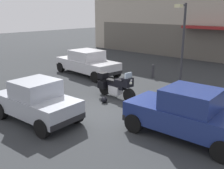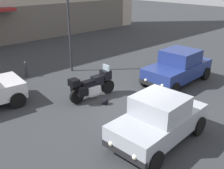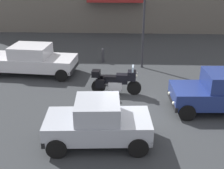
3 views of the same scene
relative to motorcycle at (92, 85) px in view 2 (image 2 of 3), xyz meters
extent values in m
plane|color=#2D3033|center=(0.80, -1.73, -0.62)|extent=(80.00, 80.00, 0.00)
cube|color=#5C564E|center=(0.80, 11.95, 0.78)|extent=(25.66, 0.12, 2.80)
cylinder|color=black|center=(0.85, -0.06, -0.30)|extent=(0.65, 0.18, 0.64)
cylinder|color=black|center=(-0.76, 0.05, -0.30)|extent=(0.65, 0.18, 0.64)
cylinder|color=#B7B7BC|center=(0.83, -0.05, 0.13)|extent=(0.33, 0.09, 0.68)
cube|color=#B7B7BC|center=(0.01, 0.00, -0.20)|extent=(0.62, 0.44, 0.36)
cube|color=black|center=(0.01, 0.00, 0.04)|extent=(1.12, 0.35, 0.28)
cube|color=black|center=(0.30, -0.02, 0.22)|extent=(0.54, 0.37, 0.24)
cube|color=black|center=(-0.19, 0.01, 0.18)|extent=(0.58, 0.33, 0.12)
cube|color=black|center=(0.73, -0.05, 0.30)|extent=(0.39, 0.46, 0.40)
cube|color=#8C9EAD|center=(0.77, -0.05, 0.60)|extent=(0.11, 0.40, 0.28)
sphere|color=#EAEACC|center=(0.91, -0.06, 0.30)|extent=(0.14, 0.14, 0.14)
cylinder|color=black|center=(0.65, -0.04, 0.40)|extent=(0.08, 0.62, 0.04)
cylinder|color=#B7B7BC|center=(-0.58, 0.24, -0.32)|extent=(0.55, 0.12, 0.09)
cube|color=black|center=(-0.63, 0.32, -0.04)|extent=(0.41, 0.22, 0.36)
cube|color=black|center=(-0.66, -0.24, -0.04)|extent=(0.41, 0.22, 0.36)
cube|color=black|center=(-0.86, 0.05, 0.33)|extent=(0.38, 0.42, 0.28)
cylinder|color=black|center=(-0.13, 0.19, -0.47)|extent=(0.03, 0.13, 0.29)
sphere|color=black|center=(0.03, -0.81, -0.48)|extent=(0.28, 0.28, 0.28)
cube|color=navy|center=(4.20, -1.42, 0.04)|extent=(3.86, 1.79, 0.68)
cube|color=navy|center=(4.35, -1.41, 0.70)|extent=(1.66, 1.57, 0.64)
cube|color=#8C9EAD|center=(3.60, -1.44, 0.70)|extent=(0.11, 1.40, 0.54)
cube|color=#8C9EAD|center=(5.10, -1.38, 0.70)|extent=(0.11, 1.40, 0.51)
cube|color=black|center=(2.35, -1.49, -0.20)|extent=(0.18, 1.64, 0.20)
cube|color=black|center=(6.05, -1.35, -0.20)|extent=(0.18, 1.64, 0.20)
cylinder|color=black|center=(2.78, -2.26, -0.30)|extent=(0.65, 0.25, 0.64)
cylinder|color=black|center=(2.72, -0.70, -0.30)|extent=(0.65, 0.25, 0.64)
cylinder|color=black|center=(5.68, -2.14, -0.30)|extent=(0.65, 0.25, 0.64)
cylinder|color=black|center=(5.62, -0.58, -0.30)|extent=(0.65, 0.25, 0.64)
sphere|color=silver|center=(2.32, -1.95, -0.08)|extent=(0.14, 0.14, 0.14)
sphere|color=silver|center=(2.28, -1.04, -0.08)|extent=(0.14, 0.14, 0.14)
cube|color=black|center=(-2.25, 2.16, -0.20)|extent=(0.27, 1.76, 0.20)
cylinder|color=black|center=(-2.72, 1.36, -0.30)|extent=(0.66, 0.27, 0.64)
cylinder|color=black|center=(-2.58, 3.03, -0.30)|extent=(0.66, 0.27, 0.64)
cube|color=#9EA3AD|center=(-0.44, -3.89, 0.02)|extent=(3.49, 1.77, 0.64)
cube|color=#9EA3AD|center=(-0.44, -3.89, 0.64)|extent=(1.49, 1.52, 0.60)
cube|color=#8C9EAD|center=(-1.09, -3.93, 0.64)|extent=(0.14, 1.33, 0.51)
cube|color=#8C9EAD|center=(0.21, -3.85, 0.64)|extent=(0.14, 1.33, 0.48)
cube|color=black|center=(-2.09, -4.00, -0.20)|extent=(0.22, 1.56, 0.20)
cube|color=black|center=(1.21, -3.79, -0.20)|extent=(0.22, 1.56, 0.20)
cylinder|color=black|center=(-1.64, -4.71, -0.30)|extent=(0.65, 0.26, 0.64)
cylinder|color=black|center=(-1.73, -3.23, -0.30)|extent=(0.65, 0.26, 0.64)
cylinder|color=black|center=(0.85, -4.55, -0.30)|extent=(0.65, 0.26, 0.64)
cylinder|color=black|center=(0.76, -3.08, -0.30)|extent=(0.65, 0.26, 0.64)
sphere|color=silver|center=(-2.11, -4.43, -0.08)|extent=(0.14, 0.14, 0.14)
sphere|color=silver|center=(-2.16, -3.57, -0.08)|extent=(0.14, 0.14, 0.14)
cylinder|color=#2D2D33|center=(1.40, 3.60, 1.54)|extent=(0.12, 0.12, 4.33)
cylinder|color=#333338|center=(-0.87, 4.44, -0.24)|extent=(0.16, 0.16, 0.76)
sphere|color=#333338|center=(-0.87, 4.44, 0.13)|extent=(0.16, 0.16, 0.16)
camera|label=1|loc=(7.65, -8.78, 3.34)|focal=42.01mm
camera|label=2|loc=(-6.26, -8.08, 4.23)|focal=41.65mm
camera|label=3|loc=(0.36, -11.98, 4.98)|focal=46.41mm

